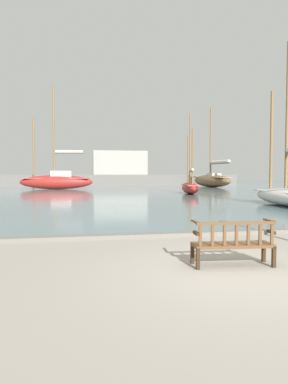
{
  "coord_description": "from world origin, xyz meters",
  "views": [
    {
      "loc": [
        -2.83,
        -5.81,
        1.85
      ],
      "look_at": [
        0.08,
        10.0,
        1.0
      ],
      "focal_mm": 32.0,
      "sensor_mm": 36.0,
      "label": 1
    }
  ],
  "objects_px": {
    "sailboat_nearest_port": "(57,180)",
    "sailboat_outer_port": "(190,187)",
    "sailboat_mid_port": "(211,180)",
    "sailboat_centre_channel": "(287,193)",
    "park_bench": "(233,243)"
  },
  "relations": [
    {
      "from": "sailboat_nearest_port",
      "to": "sailboat_outer_port",
      "type": "bearing_deg",
      "value": -43.33
    },
    {
      "from": "sailboat_mid_port",
      "to": "sailboat_centre_channel",
      "type": "relative_size",
      "value": 1.31
    },
    {
      "from": "sailboat_outer_port",
      "to": "sailboat_centre_channel",
      "type": "distance_m",
      "value": 12.31
    },
    {
      "from": "sailboat_centre_channel",
      "to": "sailboat_outer_port",
      "type": "bearing_deg",
      "value": 97.73
    },
    {
      "from": "sailboat_outer_port",
      "to": "sailboat_mid_port",
      "type": "bearing_deg",
      "value": 61.96
    },
    {
      "from": "park_bench",
      "to": "sailboat_outer_port",
      "type": "distance_m",
      "value": 23.98
    },
    {
      "from": "sailboat_nearest_port",
      "to": "sailboat_centre_channel",
      "type": "height_order",
      "value": "sailboat_nearest_port"
    },
    {
      "from": "sailboat_outer_port",
      "to": "sailboat_centre_channel",
      "type": "bearing_deg",
      "value": -82.27
    },
    {
      "from": "park_bench",
      "to": "sailboat_centre_channel",
      "type": "bearing_deg",
      "value": 52.62
    },
    {
      "from": "sailboat_mid_port",
      "to": "sailboat_outer_port",
      "type": "distance_m",
      "value": 16.61
    },
    {
      "from": "sailboat_mid_port",
      "to": "sailboat_centre_channel",
      "type": "distance_m",
      "value": 27.56
    },
    {
      "from": "sailboat_nearest_port",
      "to": "park_bench",
      "type": "bearing_deg",
      "value": -80.51
    },
    {
      "from": "park_bench",
      "to": "sailboat_mid_port",
      "type": "bearing_deg",
      "value": 69.05
    },
    {
      "from": "sailboat_outer_port",
      "to": "sailboat_nearest_port",
      "type": "bearing_deg",
      "value": 136.67
    },
    {
      "from": "sailboat_nearest_port",
      "to": "sailboat_outer_port",
      "type": "relative_size",
      "value": 1.67
    }
  ]
}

